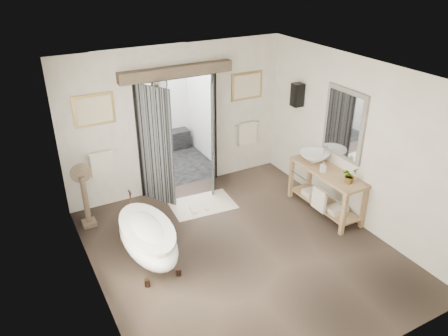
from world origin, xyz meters
The scene contains 13 objects.
ground_plane centered at (0.00, 0.00, 0.00)m, with size 5.00×5.00×0.00m, color brown.
room_shell centered at (-0.04, -0.12, 1.86)m, with size 4.52×5.02×2.91m.
shower_room centered at (0.00, 3.99, 0.91)m, with size 2.22×2.01×2.51m.
back_wall_dressing centered at (0.00, 2.32, 1.56)m, with size 3.82×0.76×2.52m.
clawfoot_tub centered at (-1.39, 0.53, 0.41)m, with size 0.76×1.70×0.83m.
vanity centered at (1.95, 0.30, 0.51)m, with size 0.57×1.60×0.85m.
pedestal_mirror centered at (-2.02, 1.93, 0.53)m, with size 0.36×0.24×1.23m.
rug centered at (0.06, 1.59, 0.01)m, with size 1.20×0.80×0.01m, color silver.
slippers centered at (-0.07, 1.46, 0.04)m, with size 0.40×0.28×0.05m.
basin centered at (1.97, 0.71, 0.94)m, with size 0.55×0.55×0.19m, color white.
plant centered at (1.99, -0.20, 0.99)m, with size 0.25×0.21×0.27m, color gray.
soap_bottle_a centered at (1.86, 0.32, 0.95)m, with size 0.09×0.09×0.20m, color gray.
soap_bottle_b centered at (1.97, 0.98, 0.94)m, with size 0.14×0.14×0.18m, color gray.
Camera 1 is at (-3.01, -4.93, 4.43)m, focal length 35.00 mm.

